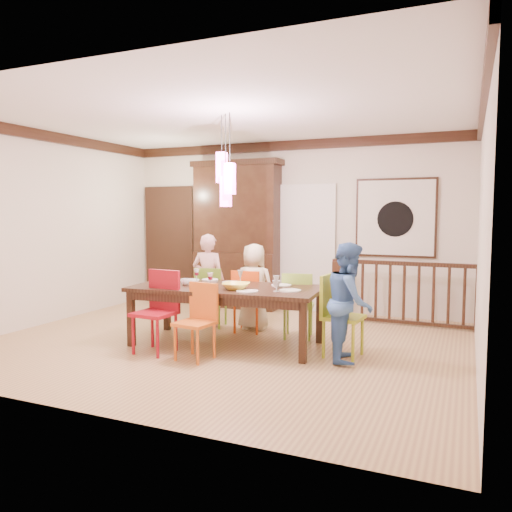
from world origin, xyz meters
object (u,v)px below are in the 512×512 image
at_px(dining_table, 226,292).
at_px(chair_far_left, 212,292).
at_px(balustrade, 404,292).
at_px(person_far_left, 208,280).
at_px(chair_end_right, 344,310).
at_px(china_hutch, 237,234).
at_px(person_far_mid, 254,287).
at_px(person_end_right, 350,302).

distance_m(dining_table, chair_far_left, 1.06).
bearing_deg(balustrade, person_far_left, -155.01).
distance_m(chair_end_right, china_hutch, 3.45).
relative_size(chair_end_right, person_far_mid, 0.77).
distance_m(balustrade, person_far_mid, 2.25).
relative_size(balustrade, person_far_left, 1.59).
bearing_deg(chair_far_left, person_far_mid, 178.52).
bearing_deg(person_far_left, person_far_mid, -178.37).
bearing_deg(person_far_mid, person_far_left, 5.58).
bearing_deg(dining_table, person_far_left, 126.29).
distance_m(person_far_left, person_end_right, 2.47).
bearing_deg(china_hutch, person_end_right, -43.39).
height_order(dining_table, chair_far_left, chair_far_left).
distance_m(chair_far_left, person_end_right, 2.42).
relative_size(chair_far_left, chair_end_right, 0.92).
bearing_deg(chair_far_left, person_end_right, 149.51).
bearing_deg(chair_end_right, dining_table, 97.70).
height_order(person_far_left, person_end_right, person_far_left).
bearing_deg(china_hutch, chair_far_left, -78.51).
distance_m(dining_table, person_far_left, 1.09).
bearing_deg(dining_table, balustrade, 41.51).
height_order(chair_far_left, china_hutch, china_hutch).
relative_size(chair_end_right, person_far_left, 0.70).
xyz_separation_m(chair_far_left, person_far_mid, (0.64, 0.09, 0.11)).
bearing_deg(person_far_left, chair_far_left, 168.70).
height_order(balustrade, person_end_right, person_end_right).
bearing_deg(person_far_mid, china_hutch, -57.40).
bearing_deg(dining_table, chair_far_left, 124.06).
bearing_deg(chair_end_right, person_far_left, 76.24).
height_order(chair_far_left, person_far_left, person_far_left).
relative_size(chair_far_left, balustrade, 0.41).
relative_size(person_far_left, person_far_mid, 1.11).
bearing_deg(balustrade, person_end_right, -98.77).
xyz_separation_m(dining_table, china_hutch, (-0.96, 2.36, 0.62)).
bearing_deg(person_far_left, chair_end_right, 155.97).
distance_m(chair_far_left, balustrade, 2.86).
bearing_deg(chair_end_right, china_hutch, 52.47).
height_order(chair_end_right, china_hutch, china_hutch).
height_order(balustrade, person_far_left, person_far_left).
bearing_deg(person_far_left, person_end_right, 154.16).
bearing_deg(chair_end_right, person_end_right, -135.11).
distance_m(chair_far_left, person_far_mid, 0.66).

